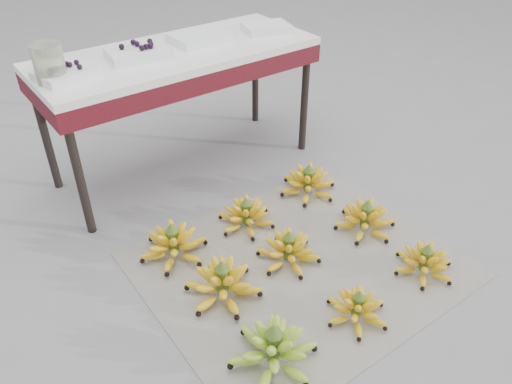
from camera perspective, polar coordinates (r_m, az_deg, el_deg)
ground at (r=2.10m, az=1.98°, el=-9.02°), size 60.00×60.00×0.00m
newspaper_mat at (r=2.14m, az=5.10°, el=-8.25°), size 1.27×1.07×0.01m
bunch_front_left at (r=1.75m, az=1.99°, el=-17.54°), size 0.40×0.40×0.19m
bunch_front_center at (r=1.92m, az=11.48°, el=-12.94°), size 0.30×0.30×0.14m
bunch_front_right at (r=2.17m, az=18.68°, el=-7.64°), size 0.29×0.29×0.15m
bunch_mid_left at (r=1.96m, az=-3.82°, el=-10.39°), size 0.31×0.31×0.18m
bunch_mid_center at (r=2.11m, az=3.74°, el=-6.71°), size 0.32×0.32×0.16m
bunch_mid_right at (r=2.32m, az=12.38°, el=-3.10°), size 0.34×0.34×0.17m
bunch_back_left at (r=2.16m, az=-9.40°, el=-5.94°), size 0.35×0.35×0.17m
bunch_back_center at (r=2.29m, az=-1.13°, el=-2.73°), size 0.33×0.33×0.16m
bunch_back_right at (r=2.51m, az=5.96°, el=1.00°), size 0.36×0.36×0.17m
vendor_table at (r=2.53m, az=-8.89°, el=14.17°), size 1.36×0.55×0.65m
tray_far_left at (r=2.28m, az=-20.90°, el=12.59°), size 0.27×0.22×0.06m
tray_left at (r=2.43m, az=-13.32°, el=15.28°), size 0.30×0.23×0.07m
tray_right at (r=2.60m, az=-6.52°, el=17.15°), size 0.28×0.21×0.04m
tray_far_right at (r=2.74m, az=1.22°, el=18.25°), size 0.27×0.22×0.04m
glass_jar at (r=2.24m, az=-22.59°, el=13.43°), size 0.16×0.16×0.16m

